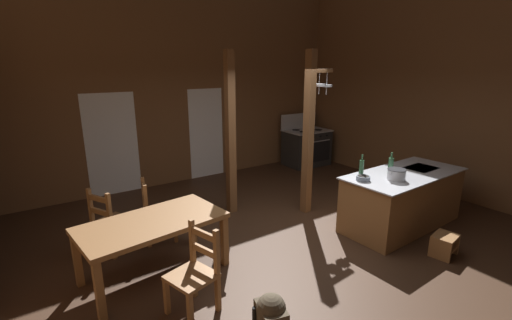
{
  "coord_description": "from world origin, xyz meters",
  "views": [
    {
      "loc": [
        -3.15,
        -3.51,
        2.56
      ],
      "look_at": [
        -0.21,
        0.79,
        1.14
      ],
      "focal_mm": 24.41,
      "sensor_mm": 36.0,
      "label": 1
    }
  ],
  "objects_px": {
    "bottle_tall_on_counter": "(391,165)",
    "bottle_short_on_counter": "(361,168)",
    "dining_table": "(153,227)",
    "mixing_bowl_on_counter": "(363,178)",
    "kitchen_island": "(402,199)",
    "stove_range": "(306,147)",
    "stockpot_on_counter": "(397,174)",
    "ladderback_chair_near_window": "(195,272)",
    "ladderback_chair_at_table_end": "(156,212)",
    "step_stool": "(444,243)",
    "ladderback_chair_by_post": "(110,221)"
  },
  "relations": [
    {
      "from": "dining_table",
      "to": "stockpot_on_counter",
      "type": "xyz_separation_m",
      "value": [
        3.37,
        -1.02,
        0.34
      ]
    },
    {
      "from": "step_stool",
      "to": "ladderback_chair_near_window",
      "type": "xyz_separation_m",
      "value": [
        -3.32,
        0.91,
        0.27
      ]
    },
    {
      "from": "mixing_bowl_on_counter",
      "to": "step_stool",
      "type": "bearing_deg",
      "value": -63.49
    },
    {
      "from": "step_stool",
      "to": "bottle_tall_on_counter",
      "type": "relative_size",
      "value": 1.17
    },
    {
      "from": "dining_table",
      "to": "ladderback_chair_at_table_end",
      "type": "bearing_deg",
      "value": 69.93
    },
    {
      "from": "stove_range",
      "to": "step_stool",
      "type": "bearing_deg",
      "value": -108.64
    },
    {
      "from": "mixing_bowl_on_counter",
      "to": "bottle_short_on_counter",
      "type": "relative_size",
      "value": 0.58
    },
    {
      "from": "ladderback_chair_at_table_end",
      "to": "stockpot_on_counter",
      "type": "bearing_deg",
      "value": -31.99
    },
    {
      "from": "ladderback_chair_by_post",
      "to": "bottle_short_on_counter",
      "type": "distance_m",
      "value": 3.75
    },
    {
      "from": "kitchen_island",
      "to": "dining_table",
      "type": "xyz_separation_m",
      "value": [
        -3.81,
        0.89,
        0.2
      ]
    },
    {
      "from": "dining_table",
      "to": "ladderback_chair_near_window",
      "type": "distance_m",
      "value": 0.93
    },
    {
      "from": "stove_range",
      "to": "bottle_short_on_counter",
      "type": "relative_size",
      "value": 3.76
    },
    {
      "from": "kitchen_island",
      "to": "bottle_short_on_counter",
      "type": "distance_m",
      "value": 0.99
    },
    {
      "from": "step_stool",
      "to": "bottle_short_on_counter",
      "type": "distance_m",
      "value": 1.52
    },
    {
      "from": "stove_range",
      "to": "stockpot_on_counter",
      "type": "relative_size",
      "value": 3.9
    },
    {
      "from": "ladderback_chair_near_window",
      "to": "mixing_bowl_on_counter",
      "type": "relative_size",
      "value": 4.7
    },
    {
      "from": "bottle_short_on_counter",
      "to": "kitchen_island",
      "type": "bearing_deg",
      "value": -19.47
    },
    {
      "from": "ladderback_chair_near_window",
      "to": "ladderback_chair_at_table_end",
      "type": "relative_size",
      "value": 1.0
    },
    {
      "from": "bottle_tall_on_counter",
      "to": "ladderback_chair_by_post",
      "type": "bearing_deg",
      "value": 156.42
    },
    {
      "from": "ladderback_chair_by_post",
      "to": "bottle_short_on_counter",
      "type": "xyz_separation_m",
      "value": [
        3.37,
        -1.53,
        0.59
      ]
    },
    {
      "from": "stove_range",
      "to": "dining_table",
      "type": "relative_size",
      "value": 0.73
    },
    {
      "from": "dining_table",
      "to": "mixing_bowl_on_counter",
      "type": "relative_size",
      "value": 8.91
    },
    {
      "from": "stove_range",
      "to": "stockpot_on_counter",
      "type": "height_order",
      "value": "stove_range"
    },
    {
      "from": "stockpot_on_counter",
      "to": "step_stool",
      "type": "bearing_deg",
      "value": -83.94
    },
    {
      "from": "kitchen_island",
      "to": "stockpot_on_counter",
      "type": "distance_m",
      "value": 0.7
    },
    {
      "from": "dining_table",
      "to": "ladderback_chair_near_window",
      "type": "xyz_separation_m",
      "value": [
        0.14,
        -0.9,
        -0.2
      ]
    },
    {
      "from": "ladderback_chair_near_window",
      "to": "stockpot_on_counter",
      "type": "distance_m",
      "value": 3.28
    },
    {
      "from": "stove_range",
      "to": "mixing_bowl_on_counter",
      "type": "relative_size",
      "value": 6.54
    },
    {
      "from": "kitchen_island",
      "to": "ladderback_chair_by_post",
      "type": "xyz_separation_m",
      "value": [
        -4.12,
        1.8,
        0.0
      ]
    },
    {
      "from": "step_stool",
      "to": "stockpot_on_counter",
      "type": "relative_size",
      "value": 1.19
    },
    {
      "from": "mixing_bowl_on_counter",
      "to": "kitchen_island",
      "type": "bearing_deg",
      "value": -8.17
    },
    {
      "from": "step_stool",
      "to": "dining_table",
      "type": "xyz_separation_m",
      "value": [
        -3.46,
        1.81,
        0.47
      ]
    },
    {
      "from": "step_stool",
      "to": "ladderback_chair_at_table_end",
      "type": "xyz_separation_m",
      "value": [
        -3.13,
        2.69,
        0.27
      ]
    },
    {
      "from": "dining_table",
      "to": "stockpot_on_counter",
      "type": "relative_size",
      "value": 5.31
    },
    {
      "from": "bottle_tall_on_counter",
      "to": "mixing_bowl_on_counter",
      "type": "bearing_deg",
      "value": 178.46
    },
    {
      "from": "stove_range",
      "to": "ladderback_chair_near_window",
      "type": "bearing_deg",
      "value": -143.35
    },
    {
      "from": "stockpot_on_counter",
      "to": "mixing_bowl_on_counter",
      "type": "height_order",
      "value": "stockpot_on_counter"
    },
    {
      "from": "stove_range",
      "to": "dining_table",
      "type": "height_order",
      "value": "stove_range"
    },
    {
      "from": "step_stool",
      "to": "bottle_tall_on_counter",
      "type": "bearing_deg",
      "value": 84.18
    },
    {
      "from": "ladderback_chair_by_post",
      "to": "stockpot_on_counter",
      "type": "height_order",
      "value": "stockpot_on_counter"
    },
    {
      "from": "ladderback_chair_at_table_end",
      "to": "stockpot_on_counter",
      "type": "height_order",
      "value": "stockpot_on_counter"
    },
    {
      "from": "bottle_short_on_counter",
      "to": "ladderback_chair_at_table_end",
      "type": "bearing_deg",
      "value": 151.09
    },
    {
      "from": "ladderback_chair_at_table_end",
      "to": "bottle_short_on_counter",
      "type": "xyz_separation_m",
      "value": [
        2.73,
        -1.51,
        0.59
      ]
    },
    {
      "from": "dining_table",
      "to": "step_stool",
      "type": "bearing_deg",
      "value": -27.58
    },
    {
      "from": "ladderback_chair_near_window",
      "to": "bottle_short_on_counter",
      "type": "bearing_deg",
      "value": 5.36
    },
    {
      "from": "stockpot_on_counter",
      "to": "bottle_short_on_counter",
      "type": "height_order",
      "value": "bottle_short_on_counter"
    },
    {
      "from": "bottle_tall_on_counter",
      "to": "bottle_short_on_counter",
      "type": "bearing_deg",
      "value": 162.74
    },
    {
      "from": "stove_range",
      "to": "stockpot_on_counter",
      "type": "xyz_separation_m",
      "value": [
        -1.6,
        -3.72,
        0.51
      ]
    },
    {
      "from": "step_stool",
      "to": "bottle_short_on_counter",
      "type": "height_order",
      "value": "bottle_short_on_counter"
    },
    {
      "from": "stove_range",
      "to": "stockpot_on_counter",
      "type": "bearing_deg",
      "value": -113.33
    }
  ]
}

